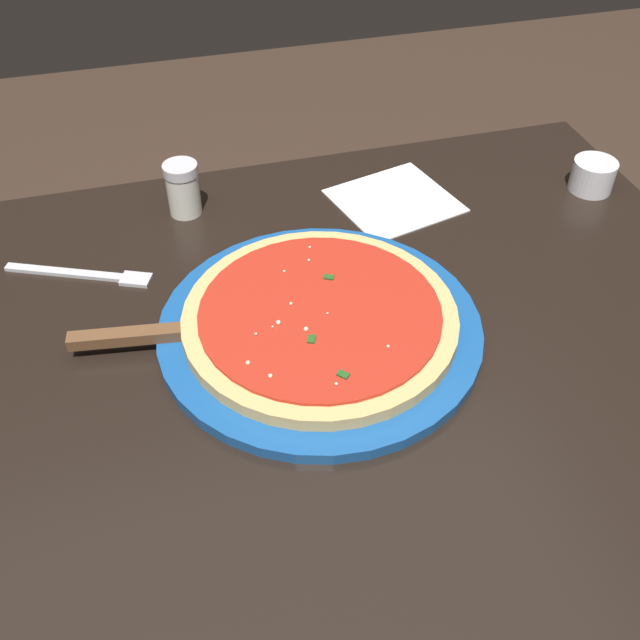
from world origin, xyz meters
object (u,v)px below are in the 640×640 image
Objects in this scene: serving_plate at (320,328)px; napkin_folded_right at (394,201)px; parmesan_shaker at (183,189)px; pizza_server at (166,334)px; cup_small_sauce at (593,176)px; fork at (87,275)px; pizza at (320,317)px.

napkin_folded_right is (0.17, 0.23, -0.01)m from serving_plate.
napkin_folded_right is 0.29m from parmesan_shaker.
serving_plate is 0.17m from pizza_server.
cup_small_sauce is 0.70m from fork.
fork is at bearing -142.14° from parmesan_shaker.
parmesan_shaker reaches higher than fork.
napkin_folded_right is (0.17, 0.23, -0.02)m from pizza.
napkin_folded_right is at bearing 31.27° from pizza_server.
fork is (-0.70, -0.01, -0.02)m from cup_small_sauce.
serving_plate reaches higher than fork.
pizza is 1.37× the size of pizza_server.
pizza_server is 3.03× the size of parmesan_shaker.
fork is (-0.25, 0.17, -0.00)m from serving_plate.
pizza is 1.73× the size of fork.
parmesan_shaker is (0.05, 0.26, 0.02)m from pizza_server.
fork is 0.18m from parmesan_shaker.
pizza is 0.49m from cup_small_sauce.
cup_small_sauce is at bearing 22.38° from pizza.
pizza_server is 0.64m from cup_small_sauce.
fork is (-0.08, 0.15, -0.02)m from pizza_server.
cup_small_sauce reaches higher than pizza_server.
pizza is at bearing -157.62° from cup_small_sauce.
cup_small_sauce is (0.45, 0.19, 0.02)m from serving_plate.
fork is at bearing 145.34° from pizza.
pizza reaches higher than napkin_folded_right.
pizza is 0.31m from fork.
serving_plate is 0.30m from fork.
cup_small_sauce is at bearing 0.97° from fork.
pizza_server is 3.70× the size of cup_small_sauce.
fork is (-0.42, -0.06, 0.00)m from napkin_folded_right.
fork is at bearing -179.03° from cup_small_sauce.
parmesan_shaker is (0.14, 0.11, 0.04)m from fork.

